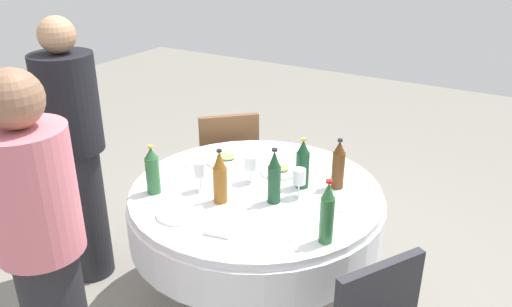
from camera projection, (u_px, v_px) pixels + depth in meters
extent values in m
plane|color=gray|center=(256.00, 300.00, 2.99)|extent=(10.00, 10.00, 0.00)
cylinder|color=white|center=(256.00, 192.00, 2.69)|extent=(1.33, 1.33, 0.04)
cylinder|color=white|center=(256.00, 213.00, 2.75)|extent=(1.36, 1.36, 0.22)
cylinder|color=slate|center=(256.00, 266.00, 2.89)|extent=(0.14, 0.14, 0.48)
cylinder|color=slate|center=(256.00, 298.00, 2.98)|extent=(0.56, 0.56, 0.03)
cylinder|color=#8C5619|center=(220.00, 185.00, 2.52)|extent=(0.07, 0.07, 0.19)
cone|color=#8C5619|center=(219.00, 160.00, 2.47)|extent=(0.06, 0.06, 0.09)
cylinder|color=black|center=(219.00, 151.00, 2.45)|extent=(0.03, 0.03, 0.01)
cylinder|color=#194728|center=(274.00, 184.00, 2.52)|extent=(0.07, 0.07, 0.19)
cone|color=#194728|center=(274.00, 159.00, 2.46)|extent=(0.06, 0.06, 0.09)
cylinder|color=black|center=(275.00, 150.00, 2.44)|extent=(0.03, 0.03, 0.01)
cylinder|color=#593314|center=(338.00, 170.00, 2.66)|extent=(0.07, 0.07, 0.20)
cone|color=#593314|center=(340.00, 147.00, 2.60)|extent=(0.06, 0.06, 0.06)
cylinder|color=black|center=(340.00, 140.00, 2.59)|extent=(0.03, 0.03, 0.01)
cylinder|color=#194728|center=(302.00, 170.00, 2.67)|extent=(0.07, 0.07, 0.19)
cone|color=#194728|center=(303.00, 147.00, 2.61)|extent=(0.06, 0.06, 0.07)
cylinder|color=gold|center=(304.00, 139.00, 2.60)|extent=(0.03, 0.03, 0.01)
cylinder|color=#2D6B38|center=(153.00, 175.00, 2.61)|extent=(0.07, 0.07, 0.20)
cone|color=#2D6B38|center=(151.00, 153.00, 2.56)|extent=(0.06, 0.06, 0.06)
cylinder|color=gold|center=(150.00, 147.00, 2.54)|extent=(0.03, 0.03, 0.01)
cylinder|color=#2D6B38|center=(327.00, 220.00, 2.19)|extent=(0.06, 0.06, 0.22)
cone|color=#2D6B38|center=(329.00, 190.00, 2.13)|extent=(0.06, 0.06, 0.07)
cylinder|color=red|center=(329.00, 181.00, 2.12)|extent=(0.03, 0.03, 0.01)
cylinder|color=white|center=(251.00, 181.00, 2.75)|extent=(0.06, 0.06, 0.00)
cylinder|color=white|center=(251.00, 175.00, 2.74)|extent=(0.01, 0.01, 0.07)
cylinder|color=white|center=(250.00, 163.00, 2.71)|extent=(0.07, 0.07, 0.08)
cylinder|color=white|center=(201.00, 190.00, 2.67)|extent=(0.06, 0.06, 0.00)
cylinder|color=white|center=(200.00, 183.00, 2.65)|extent=(0.01, 0.01, 0.08)
cylinder|color=white|center=(200.00, 169.00, 2.62)|extent=(0.06, 0.06, 0.08)
cylinder|color=maroon|center=(200.00, 173.00, 2.63)|extent=(0.05, 0.05, 0.03)
cylinder|color=white|center=(298.00, 196.00, 2.60)|extent=(0.06, 0.06, 0.00)
cylinder|color=white|center=(299.00, 190.00, 2.59)|extent=(0.01, 0.01, 0.07)
cylinder|color=white|center=(299.00, 176.00, 2.56)|extent=(0.07, 0.07, 0.08)
cylinder|color=white|center=(226.00, 159.00, 3.00)|extent=(0.25, 0.25, 0.02)
ellipsoid|color=#8C9E59|center=(226.00, 156.00, 3.00)|extent=(0.11, 0.10, 0.02)
cylinder|color=white|center=(280.00, 171.00, 2.86)|extent=(0.23, 0.23, 0.02)
ellipsoid|color=#8C9E59|center=(280.00, 168.00, 2.86)|extent=(0.10, 0.09, 0.02)
cylinder|color=white|center=(180.00, 213.00, 2.44)|extent=(0.23, 0.23, 0.02)
cube|color=silver|center=(326.00, 207.00, 2.50)|extent=(0.18, 0.03, 0.00)
cube|color=silver|center=(286.00, 230.00, 2.31)|extent=(0.13, 0.14, 0.00)
cube|color=silver|center=(183.00, 162.00, 2.98)|extent=(0.16, 0.11, 0.00)
cube|color=white|center=(221.00, 228.00, 2.31)|extent=(0.15, 0.15, 0.02)
cylinder|color=#D8727F|center=(31.00, 192.00, 1.94)|extent=(0.34, 0.34, 0.52)
sphere|color=#8C664C|center=(12.00, 99.00, 1.79)|extent=(0.22, 0.22, 0.22)
cylinder|color=#26262B|center=(85.00, 213.00, 3.07)|extent=(0.26, 0.26, 0.84)
cylinder|color=black|center=(68.00, 103.00, 2.79)|extent=(0.34, 0.34, 0.55)
sphere|color=tan|center=(57.00, 35.00, 2.63)|extent=(0.20, 0.20, 0.20)
cube|color=brown|center=(226.00, 162.00, 3.67)|extent=(0.57, 0.57, 0.04)
cube|color=brown|center=(229.00, 145.00, 3.42)|extent=(0.32, 0.31, 0.42)
cylinder|color=gray|center=(244.00, 179.00, 3.95)|extent=(0.03, 0.03, 0.43)
cylinder|color=gray|center=(201.00, 183.00, 3.88)|extent=(0.03, 0.03, 0.43)
cylinder|color=gray|center=(254.00, 200.00, 3.65)|extent=(0.03, 0.03, 0.43)
cylinder|color=gray|center=(207.00, 205.00, 3.58)|extent=(0.03, 0.03, 0.43)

